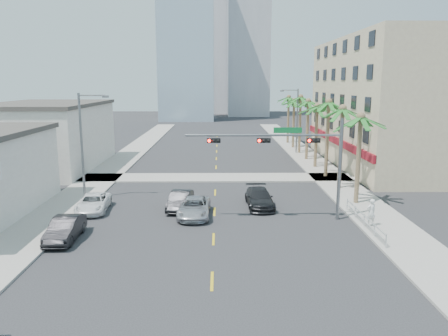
# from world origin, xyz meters

# --- Properties ---
(ground) EXTENTS (260.00, 260.00, 0.00)m
(ground) POSITION_xyz_m (0.00, 0.00, 0.00)
(ground) COLOR #262628
(ground) RESTS_ON ground
(sidewalk_right) EXTENTS (4.00, 120.00, 0.15)m
(sidewalk_right) POSITION_xyz_m (12.00, 20.00, 0.07)
(sidewalk_right) COLOR gray
(sidewalk_right) RESTS_ON ground
(sidewalk_left) EXTENTS (4.00, 120.00, 0.15)m
(sidewalk_left) POSITION_xyz_m (-12.00, 20.00, 0.07)
(sidewalk_left) COLOR gray
(sidewalk_left) RESTS_ON ground
(sidewalk_cross) EXTENTS (80.00, 4.00, 0.15)m
(sidewalk_cross) POSITION_xyz_m (0.00, 22.00, 0.07)
(sidewalk_cross) COLOR gray
(sidewalk_cross) RESTS_ON ground
(building_right) EXTENTS (15.25, 28.00, 15.00)m
(building_right) POSITION_xyz_m (21.99, 30.00, 7.50)
(building_right) COLOR tan
(building_right) RESTS_ON ground
(building_left_far) EXTENTS (11.00, 18.00, 7.20)m
(building_left_far) POSITION_xyz_m (-19.50, 28.00, 3.60)
(building_left_far) COLOR beige
(building_left_far) RESTS_ON ground
(tower_far_left) EXTENTS (14.00, 14.00, 48.00)m
(tower_far_left) POSITION_xyz_m (-8.00, 95.00, 24.00)
(tower_far_left) COLOR #99B2C6
(tower_far_left) RESTS_ON ground
(tower_far_right) EXTENTS (12.00, 12.00, 60.00)m
(tower_far_right) POSITION_xyz_m (9.00, 110.00, 30.00)
(tower_far_right) COLOR #ADADB2
(tower_far_right) RESTS_ON ground
(tower_far_center) EXTENTS (16.00, 16.00, 42.00)m
(tower_far_center) POSITION_xyz_m (-3.00, 125.00, 21.00)
(tower_far_center) COLOR #ADADB2
(tower_far_center) RESTS_ON ground
(traffic_signal_mast) EXTENTS (11.12, 0.54, 7.20)m
(traffic_signal_mast) POSITION_xyz_m (5.78, 7.95, 5.06)
(traffic_signal_mast) COLOR slate
(traffic_signal_mast) RESTS_ON ground
(palm_tree_0) EXTENTS (4.80, 4.80, 7.80)m
(palm_tree_0) POSITION_xyz_m (11.60, 12.00, 7.08)
(palm_tree_0) COLOR brown
(palm_tree_0) RESTS_ON ground
(palm_tree_1) EXTENTS (4.80, 4.80, 8.16)m
(palm_tree_1) POSITION_xyz_m (11.60, 17.20, 7.43)
(palm_tree_1) COLOR brown
(palm_tree_1) RESTS_ON ground
(palm_tree_2) EXTENTS (4.80, 4.80, 8.52)m
(palm_tree_2) POSITION_xyz_m (11.60, 22.40, 7.78)
(palm_tree_2) COLOR brown
(palm_tree_2) RESTS_ON ground
(palm_tree_3) EXTENTS (4.80, 4.80, 7.80)m
(palm_tree_3) POSITION_xyz_m (11.60, 27.60, 7.08)
(palm_tree_3) COLOR brown
(palm_tree_3) RESTS_ON ground
(palm_tree_4) EXTENTS (4.80, 4.80, 8.16)m
(palm_tree_4) POSITION_xyz_m (11.60, 32.80, 7.43)
(palm_tree_4) COLOR brown
(palm_tree_4) RESTS_ON ground
(palm_tree_5) EXTENTS (4.80, 4.80, 8.52)m
(palm_tree_5) POSITION_xyz_m (11.60, 38.00, 7.78)
(palm_tree_5) COLOR brown
(palm_tree_5) RESTS_ON ground
(palm_tree_6) EXTENTS (4.80, 4.80, 7.80)m
(palm_tree_6) POSITION_xyz_m (11.60, 43.20, 7.08)
(palm_tree_6) COLOR brown
(palm_tree_6) RESTS_ON ground
(palm_tree_7) EXTENTS (4.80, 4.80, 8.16)m
(palm_tree_7) POSITION_xyz_m (11.60, 48.40, 7.43)
(palm_tree_7) COLOR brown
(palm_tree_7) RESTS_ON ground
(streetlight_left) EXTENTS (2.55, 0.25, 9.00)m
(streetlight_left) POSITION_xyz_m (-11.00, 14.00, 5.06)
(streetlight_left) COLOR slate
(streetlight_left) RESTS_ON ground
(streetlight_right) EXTENTS (2.55, 0.25, 9.00)m
(streetlight_right) POSITION_xyz_m (11.00, 38.00, 5.06)
(streetlight_right) COLOR slate
(streetlight_right) RESTS_ON ground
(guardrail) EXTENTS (0.08, 8.08, 1.00)m
(guardrail) POSITION_xyz_m (10.30, 6.00, 0.67)
(guardrail) COLOR silver
(guardrail) RESTS_ON ground
(car_parked_mid) EXTENTS (1.66, 4.49, 1.47)m
(car_parked_mid) POSITION_xyz_m (-9.40, 3.97, 0.73)
(car_parked_mid) COLOR black
(car_parked_mid) RESTS_ON ground
(car_parked_far) EXTENTS (2.53, 4.88, 1.31)m
(car_parked_far) POSITION_xyz_m (-9.40, 10.28, 0.66)
(car_parked_far) COLOR white
(car_parked_far) RESTS_ON ground
(car_lane_left) EXTENTS (1.97, 4.46, 1.43)m
(car_lane_left) POSITION_xyz_m (-2.70, 10.77, 0.71)
(car_lane_left) COLOR black
(car_lane_left) RESTS_ON ground
(car_lane_center) EXTENTS (2.38, 5.04, 1.39)m
(car_lane_center) POSITION_xyz_m (-1.50, 8.86, 0.70)
(car_lane_center) COLOR silver
(car_lane_center) RESTS_ON ground
(car_lane_right) EXTENTS (2.25, 5.07, 1.45)m
(car_lane_right) POSITION_xyz_m (3.60, 11.33, 0.72)
(car_lane_right) COLOR black
(car_lane_right) RESTS_ON ground
(pedestrian) EXTENTS (0.81, 0.66, 1.91)m
(pedestrian) POSITION_xyz_m (10.78, 6.10, 1.10)
(pedestrian) COLOR white
(pedestrian) RESTS_ON sidewalk_right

